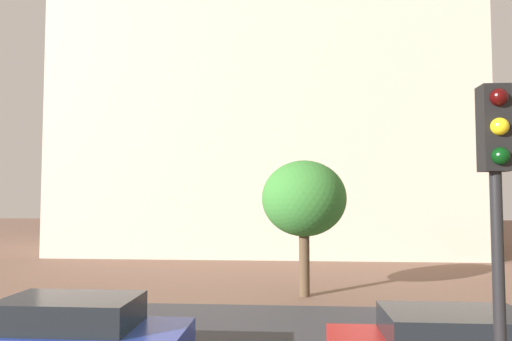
{
  "coord_description": "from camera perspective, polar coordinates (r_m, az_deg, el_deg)",
  "views": [
    {
      "loc": [
        0.56,
        -2.58,
        3.37
      ],
      "look_at": [
        -0.36,
        9.91,
        4.1
      ],
      "focal_mm": 32.79,
      "sensor_mm": 36.0,
      "label": 1
    }
  ],
  "objects": [
    {
      "name": "tree_curb_far",
      "position": [
        16.25,
        5.87,
        -3.49
      ],
      "size": [
        2.92,
        2.92,
        4.66
      ],
      "color": "brown",
      "rests_on": "ground_plane"
    },
    {
      "name": "traffic_light_pole",
      "position": [
        5.41,
        27.36,
        -5.0
      ],
      "size": [
        0.28,
        0.34,
        4.54
      ],
      "color": "black",
      "rests_on": "ground_plane"
    },
    {
      "name": "ground_plane",
      "position": [
        13.04,
        1.69,
        -18.3
      ],
      "size": [
        120.0,
        120.0,
        0.0
      ],
      "primitive_type": "plane",
      "color": "brown"
    },
    {
      "name": "car_blue",
      "position": [
        9.85,
        -21.76,
        -18.68
      ],
      "size": [
        4.37,
        1.96,
        1.51
      ],
      "color": "#23389E",
      "rests_on": "ground_plane"
    },
    {
      "name": "landmark_building",
      "position": [
        31.66,
        1.95,
        10.9
      ],
      "size": [
        24.77,
        11.6,
        39.75
      ],
      "color": "beige",
      "rests_on": "ground_plane"
    }
  ]
}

